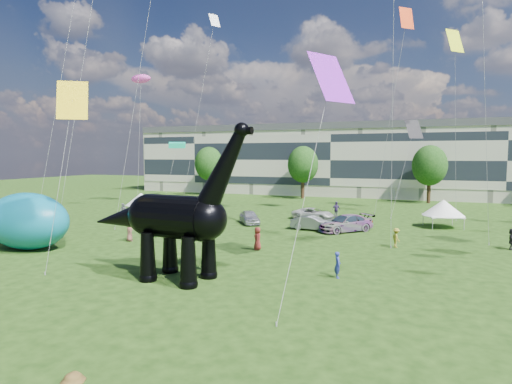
% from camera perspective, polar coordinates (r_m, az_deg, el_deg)
% --- Properties ---
extents(ground, '(220.00, 220.00, 0.00)m').
position_cam_1_polar(ground, '(20.47, -0.58, -16.22)').
color(ground, '#16330C').
rests_on(ground, ground).
extents(terrace_row, '(78.00, 11.00, 12.00)m').
position_cam_1_polar(terrace_row, '(81.13, 10.68, 3.89)').
color(terrace_row, beige).
rests_on(terrace_row, ground).
extents(tree_far_left, '(5.20, 5.20, 9.44)m').
position_cam_1_polar(tree_far_left, '(79.87, -6.32, 4.13)').
color(tree_far_left, '#382314').
rests_on(tree_far_left, ground).
extents(tree_mid_left, '(5.20, 5.20, 9.44)m').
position_cam_1_polar(tree_mid_left, '(73.25, 6.28, 4.06)').
color(tree_mid_left, '#382314').
rests_on(tree_mid_left, ground).
extents(tree_mid_right, '(5.20, 5.20, 9.44)m').
position_cam_1_polar(tree_mid_right, '(70.71, 22.16, 3.70)').
color(tree_mid_right, '#382314').
rests_on(tree_mid_right, ground).
extents(dinosaur_sculpture, '(11.64, 3.40, 9.49)m').
position_cam_1_polar(dinosaur_sculpture, '(25.98, -11.27, -3.57)').
color(dinosaur_sculpture, black).
rests_on(dinosaur_sculpture, ground).
extents(car_silver, '(3.77, 4.46, 1.44)m').
position_cam_1_polar(car_silver, '(46.11, -0.88, -3.36)').
color(car_silver, silver).
rests_on(car_silver, ground).
extents(car_grey, '(4.33, 1.74, 1.40)m').
position_cam_1_polar(car_grey, '(42.55, 7.56, -4.14)').
color(car_grey, slate).
rests_on(car_grey, ground).
extents(car_white, '(5.01, 2.67, 1.34)m').
position_cam_1_polar(car_white, '(49.54, 7.65, -2.89)').
color(car_white, silver).
rests_on(car_white, ground).
extents(car_dark, '(5.53, 5.67, 1.63)m').
position_cam_1_polar(car_dark, '(42.27, 11.86, -4.10)').
color(car_dark, '#595960').
rests_on(car_dark, ground).
extents(gazebo_near, '(5.12, 5.12, 2.86)m').
position_cam_1_polar(gazebo_near, '(47.62, 23.71, -1.96)').
color(gazebo_near, white).
rests_on(gazebo_near, ground).
extents(gazebo_left, '(5.00, 5.00, 2.65)m').
position_cam_1_polar(gazebo_left, '(55.40, -15.08, -0.94)').
color(gazebo_left, white).
rests_on(gazebo_left, ground).
extents(inflatable_teal, '(7.41, 4.89, 4.47)m').
position_cam_1_polar(inflatable_teal, '(38.02, -28.18, -3.44)').
color(inflatable_teal, '#0B708F').
rests_on(inflatable_teal, ground).
extents(visitors, '(47.15, 47.61, 1.87)m').
position_cam_1_polar(visitors, '(35.25, 3.28, -5.73)').
color(visitors, '#307854').
rests_on(visitors, ground).
extents(kites, '(59.56, 38.80, 27.04)m').
position_cam_1_polar(kites, '(46.29, 10.63, 23.69)').
color(kites, '#F43D10').
rests_on(kites, ground).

